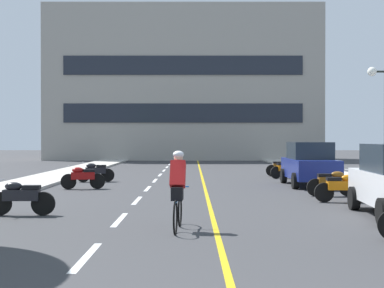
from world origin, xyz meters
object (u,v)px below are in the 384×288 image
object	(u,v)px
motorcycle_8	(96,172)
motorcycle_6	(333,182)
motorcycle_9	(287,169)
motorcycle_10	(283,167)
parked_car_mid	(310,164)
motorcycle_7	(83,177)
motorcycle_5	(343,187)
motorcycle_4	(22,197)
cyclist_rider	(179,188)

from	to	relation	value
motorcycle_8	motorcycle_6	bearing A→B (deg)	-33.35
motorcycle_9	motorcycle_10	distance (m)	1.51
motorcycle_6	motorcycle_10	bearing A→B (deg)	90.12
parked_car_mid	motorcycle_7	world-z (taller)	parked_car_mid
parked_car_mid	motorcycle_5	distance (m)	5.74
motorcycle_9	motorcycle_10	size ratio (longest dim) A/B	0.97
motorcycle_4	cyclist_rider	xyz separation A→B (m)	(4.04, -2.12, 0.41)
motorcycle_5	motorcycle_7	size ratio (longest dim) A/B	1.01
motorcycle_8	parked_car_mid	bearing A→B (deg)	-12.16
parked_car_mid	motorcycle_9	size ratio (longest dim) A/B	2.56
motorcycle_9	motorcycle_6	bearing A→B (deg)	-89.41
motorcycle_9	cyclist_rider	world-z (taller)	cyclist_rider
motorcycle_4	motorcycle_5	distance (m)	9.40
parked_car_mid	motorcycle_10	size ratio (longest dim) A/B	2.48
motorcycle_6	cyclist_rider	world-z (taller)	cyclist_rider
motorcycle_6	motorcycle_5	bearing A→B (deg)	-94.60
motorcycle_7	motorcycle_10	world-z (taller)	same
motorcycle_8	cyclist_rider	size ratio (longest dim) A/B	0.94
motorcycle_5	motorcycle_9	bearing A→B (deg)	89.70
motorcycle_10	parked_car_mid	bearing A→B (deg)	-88.47
motorcycle_4	cyclist_rider	distance (m)	4.58
motorcycle_6	motorcycle_8	distance (m)	10.95
motorcycle_6	motorcycle_8	size ratio (longest dim) A/B	1.02
motorcycle_9	parked_car_mid	bearing A→B (deg)	-87.04
motorcycle_5	motorcycle_9	xyz separation A→B (m)	(0.05, 9.93, 0.00)
motorcycle_4	motorcycle_7	world-z (taller)	same
parked_car_mid	motorcycle_5	world-z (taller)	parked_car_mid
parked_car_mid	motorcycle_8	size ratio (longest dim) A/B	2.53
motorcycle_5	motorcycle_4	bearing A→B (deg)	-162.56
parked_car_mid	motorcycle_10	xyz separation A→B (m)	(-0.15, 5.71, -0.44)
motorcycle_8	cyclist_rider	world-z (taller)	cyclist_rider
motorcycle_7	motorcycle_10	bearing A→B (deg)	38.51
motorcycle_9	motorcycle_8	bearing A→B (deg)	-166.32
motorcycle_4	motorcycle_8	world-z (taller)	same
motorcycle_6	motorcycle_8	bearing A→B (deg)	146.65
parked_car_mid	motorcycle_9	xyz separation A→B (m)	(-0.22, 4.21, -0.44)
motorcycle_4	motorcycle_6	xyz separation A→B (m)	(9.10, 4.52, 0.00)
motorcycle_4	motorcycle_8	size ratio (longest dim) A/B	1.02
motorcycle_7	cyclist_rider	size ratio (longest dim) A/B	0.96
motorcycle_5	motorcycle_6	bearing A→B (deg)	85.40
parked_car_mid	motorcycle_6	world-z (taller)	parked_car_mid
motorcycle_4	cyclist_rider	bearing A→B (deg)	-27.72
motorcycle_5	motorcycle_8	size ratio (longest dim) A/B	1.02
motorcycle_8	motorcycle_9	size ratio (longest dim) A/B	1.01
motorcycle_8	motorcycle_10	size ratio (longest dim) A/B	0.98
motorcycle_10	cyclist_rider	bearing A→B (deg)	-107.11
motorcycle_5	motorcycle_8	distance (m)	11.87
parked_car_mid	motorcycle_5	bearing A→B (deg)	-92.70
parked_car_mid	cyclist_rider	distance (m)	11.86
motorcycle_4	motorcycle_10	world-z (taller)	same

